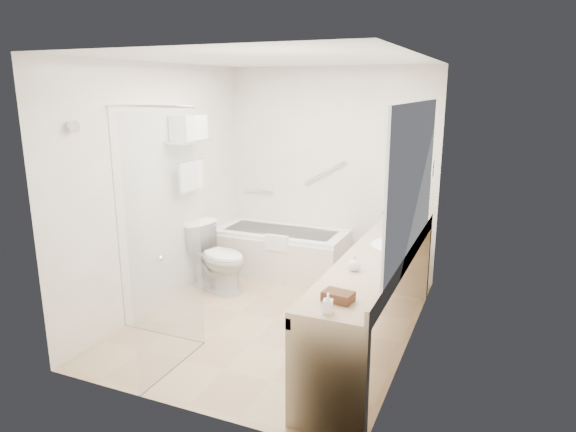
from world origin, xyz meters
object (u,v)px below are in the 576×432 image
at_px(vanity_counter, 376,279).
at_px(water_bottle_left, 403,225).
at_px(bathtub, 281,252).
at_px(amenity_basket, 338,296).
at_px(toilet, 217,257).

relative_size(vanity_counter, water_bottle_left, 14.18).
relative_size(bathtub, vanity_counter, 0.59).
height_order(amenity_basket, water_bottle_left, water_bottle_left).
distance_m(bathtub, toilet, 0.89).
xyz_separation_m(bathtub, water_bottle_left, (1.58, -0.59, 0.66)).
bearing_deg(toilet, water_bottle_left, -68.69).
distance_m(bathtub, amenity_basket, 2.93).
distance_m(bathtub, water_bottle_left, 1.81).
bearing_deg(toilet, vanity_counter, -91.20).
xyz_separation_m(toilet, amenity_basket, (1.96, -1.67, 0.51)).
height_order(vanity_counter, toilet, vanity_counter).
height_order(bathtub, toilet, toilet).
bearing_deg(amenity_basket, toilet, 139.55).
xyz_separation_m(bathtub, amenity_basket, (1.51, -2.43, 0.61)).
bearing_deg(bathtub, amenity_basket, -58.20).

